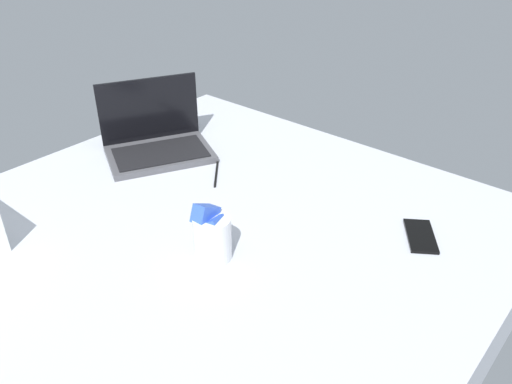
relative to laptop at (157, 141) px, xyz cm
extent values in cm
cube|color=#B7BCC6|center=(-40.55, -43.59, -13.41)|extent=(180.00, 140.00, 18.00)
cube|color=#4C4C51|center=(-1.41, -2.69, -3.41)|extent=(39.91, 35.69, 2.00)
cube|color=black|center=(-2.11, -4.02, -2.21)|extent=(33.58, 28.52, 0.40)
cube|color=black|center=(3.69, 7.05, 8.09)|extent=(29.69, 16.21, 21.00)
cylinder|color=silver|center=(-27.95, -52.97, 1.09)|extent=(9.00, 9.00, 11.00)
cube|color=yellow|center=(-27.40, -52.51, -0.90)|extent=(6.04, 7.09, 6.39)
cube|color=#268C33|center=(-27.94, -52.98, 1.71)|extent=(6.09, 5.62, 4.76)
cube|color=blue|center=(-27.97, -52.97, 4.32)|extent=(5.85, 7.59, 6.49)
cube|color=blue|center=(-27.93, -51.01, 6.94)|extent=(7.28, 4.29, 6.80)
cube|color=black|center=(11.64, -87.66, -4.01)|extent=(15.40, 13.48, 0.80)
cube|color=black|center=(2.18, -24.89, -4.11)|extent=(13.27, 11.55, 0.60)
camera|label=1|loc=(-96.57, -124.28, 73.18)|focal=36.22mm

